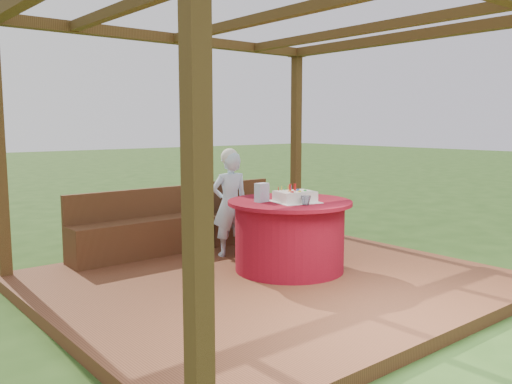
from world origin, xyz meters
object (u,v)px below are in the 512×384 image
Objects in this scene: bench at (184,228)px; chair at (228,212)px; birthday_cake at (295,196)px; table at (289,235)px; elderly_woman at (230,202)px; drinking_glass at (306,200)px; gift_bag at (262,193)px.

chair reaches higher than bench.
bench is at bearing 142.53° from chair.
table is at bearing 76.94° from birthday_cake.
bench is 0.61m from chair.
table is 2.55× the size of birthday_cake.
drinking_glass is at bearing -88.96° from elderly_woman.
gift_bag is at bearing 138.99° from birthday_cake.
bench is 1.66m from table.
elderly_woman is at bearing -70.41° from bench.
elderly_woman is 1.29m from drinking_glass.
drinking_glass is (-0.19, -1.61, 0.35)m from chair.
drinking_glass is at bearing -96.63° from chair.
elderly_woman reaches higher than chair.
table is 1.28m from chair.
chair is 1.43m from birthday_cake.
gift_bag is 0.51m from drinking_glass.
birthday_cake is at bearing -103.06° from table.
birthday_cake is at bearing 74.39° from drinking_glass.
drinking_glass is (0.02, -1.28, 0.16)m from elderly_woman.
chair is at bearing -37.47° from bench.
drinking_glass is (0.26, -1.96, 0.56)m from bench.
bench is 28.57× the size of drinking_glass.
chair is 0.43m from elderly_woman.
table is 1.03× the size of elderly_woman.
chair is 4.29× the size of gift_bag.
elderly_woman is at bearing 96.82° from table.
gift_bag is at bearing -87.74° from bench.
elderly_woman reaches higher than drinking_glass.
birthday_cake reaches higher than table.
gift_bag is 1.92× the size of drinking_glass.
birthday_cake is (0.33, -1.73, 0.57)m from bench.
gift_bag is at bearing -108.85° from chair.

